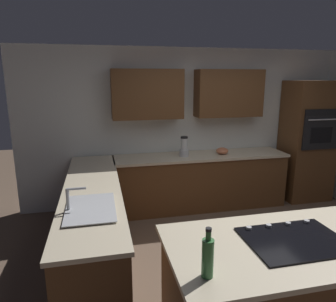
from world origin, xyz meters
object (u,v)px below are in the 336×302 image
wall_oven (307,141)px  sink_unit (90,208)px  blender (184,148)px  cooktop (295,240)px  oil_bottle (208,257)px  mixing_bowl (222,151)px

wall_oven → sink_unit: bearing=26.2°
wall_oven → blender: wall_oven is taller
sink_unit → cooktop: sink_unit is taller
wall_oven → cooktop: (2.13, 2.74, -0.13)m
wall_oven → sink_unit: wall_oven is taller
blender → wall_oven: bearing=-179.4°
sink_unit → blender: bearing=-128.7°
wall_oven → oil_bottle: (2.93, 3.01, -0.00)m
cooktop → oil_bottle: oil_bottle is taller
sink_unit → mixing_bowl: size_ratio=3.54×
mixing_bowl → oil_bottle: oil_bottle is taller
sink_unit → blender: blender is taller
blender → oil_bottle: 3.07m
blender → mixing_bowl: size_ratio=1.62×
cooktop → oil_bottle: bearing=18.3°
blender → mixing_bowl: blender is taller
sink_unit → cooktop: size_ratio=0.92×
wall_oven → blender: size_ratio=6.50×
sink_unit → oil_bottle: bearing=121.7°
cooktop → blender: 2.73m
cooktop → mixing_bowl: (-0.53, -2.72, 0.05)m
mixing_bowl → wall_oven: bearing=-179.1°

